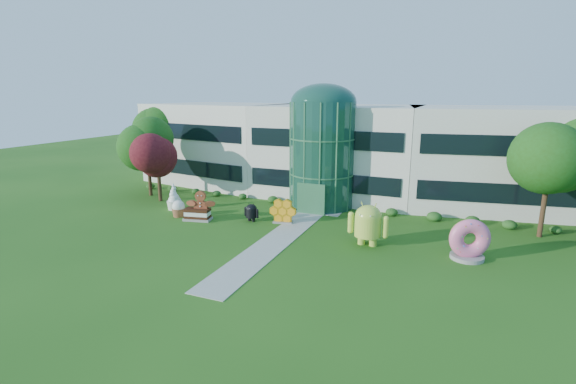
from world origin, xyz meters
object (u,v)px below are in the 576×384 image
at_px(android_black, 251,211).
at_px(donut, 469,239).
at_px(android_green, 368,222).
at_px(gingerbread, 201,205).

height_order(android_black, donut, donut).
relative_size(android_green, gingerbread, 1.24).
bearing_deg(android_black, donut, 4.69).
relative_size(android_green, android_black, 1.99).
distance_m(android_green, donut, 6.62).
bearing_deg(android_green, android_black, 172.88).
bearing_deg(donut, gingerbread, 159.33).
bearing_deg(android_green, gingerbread, -179.10).
distance_m(android_green, gingerbread, 14.40).
relative_size(donut, gingerbread, 0.99).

